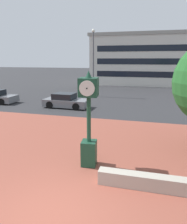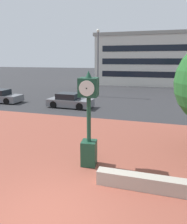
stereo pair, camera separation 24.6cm
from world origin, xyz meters
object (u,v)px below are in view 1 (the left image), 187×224
(car_street_near, at_px, (66,101))
(street_lamp_post, at_px, (93,57))
(street_clock, at_px, (89,120))
(civic_building, at_px, (171,60))

(car_street_near, xyz_separation_m, street_lamp_post, (0.86, 6.29, 3.90))
(street_clock, bearing_deg, car_street_near, 110.45)
(civic_building, bearing_deg, car_street_near, -113.55)
(civic_building, xyz_separation_m, street_lamp_post, (-9.58, -17.65, 0.31))
(car_street_near, bearing_deg, street_clock, 29.14)
(car_street_near, relative_size, civic_building, 0.15)
(street_clock, height_order, car_street_near, street_clock)
(civic_building, height_order, street_lamp_post, civic_building)
(car_street_near, xyz_separation_m, civic_building, (10.43, 23.94, 3.58))
(civic_building, bearing_deg, street_clock, -99.22)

